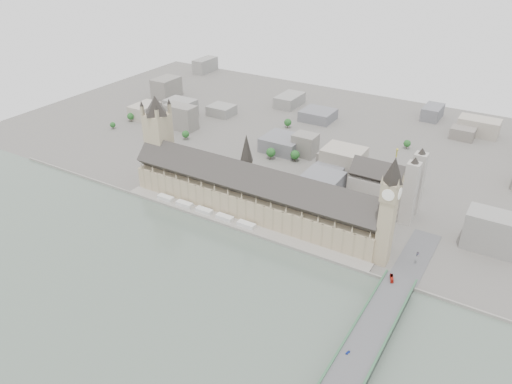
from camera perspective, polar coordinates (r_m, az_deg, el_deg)
The scene contains 17 objects.
ground at distance 489.80m, azimuth -1.66°, elevation -3.43°, with size 900.00×900.00×0.00m, color #595651.
river_thames at distance 391.07m, azimuth -15.27°, elevation -14.47°, with size 600.00×600.00×0.00m, color #4E5D51.
embankment_wall at distance 478.50m, azimuth -2.64°, elevation -4.10°, with size 600.00×1.50×3.00m, color gray.
river_terrace at distance 483.99m, azimuth -2.14°, elevation -3.74°, with size 270.00×15.00×2.00m, color gray.
terrace_tents at distance 502.72m, azimuth -5.94°, elevation -2.13°, with size 118.00×7.00×4.00m.
palace_of_westminster at distance 492.46m, azimuth -0.46°, elevation -0.15°, with size 265.00×40.73×55.44m.
elizabeth_tower at distance 418.28m, azimuth 14.97°, elevation -1.35°, with size 17.00×17.00×107.50m.
victoria_tower at distance 550.22m, azimuth -11.07°, elevation 6.30°, with size 30.00×30.00×100.00m.
central_tower at distance 485.95m, azimuth -1.09°, elevation 4.09°, with size 13.00×13.00×48.00m.
westminster_bridge at distance 370.48m, azimuth 12.81°, elevation -15.95°, with size 25.00×325.00×10.25m, color #474749.
bridge_parapets at distance 336.63m, azimuth 10.19°, elevation -20.02°, with size 25.00×235.00×1.15m, color #345F40, non-canonical shape.
westminster_abbey at distance 514.04m, azimuth 14.64°, elevation 0.46°, with size 68.00×36.00×64.00m.
city_skyline_inland at distance 678.14m, azimuth 9.66°, elevation 7.53°, with size 720.00×360.00×38.00m, color gray, non-canonical shape.
park_trees at distance 534.58m, azimuth 0.90°, elevation 0.50°, with size 110.00×30.00×15.00m, color #1A4A1B, non-canonical shape.
red_bus_north at distance 414.33m, azimuth 15.25°, elevation -9.50°, with size 2.31×9.88×2.75m, color #B11F14.
car_blue at distance 350.20m, azimuth 10.45°, elevation -17.58°, with size 1.49×3.71×1.26m, color #182F9D.
car_approach at distance 448.44m, azimuth 17.98°, elevation -6.77°, with size 1.96×4.82×1.40m, color gray.
Camera 1 is at (226.32, -346.05, 262.56)m, focal length 35.00 mm.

